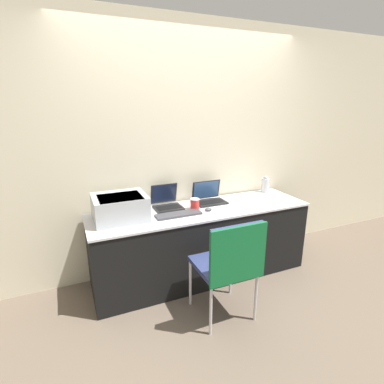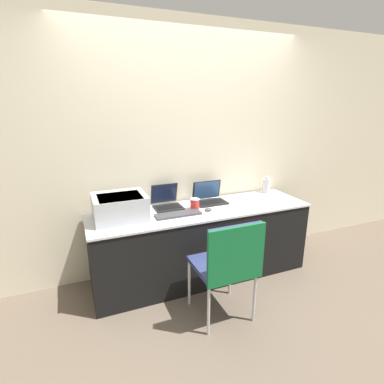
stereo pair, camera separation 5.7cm
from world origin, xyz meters
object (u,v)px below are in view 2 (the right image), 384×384
(printer, at_px, (120,206))
(metal_pitcher, at_px, (267,185))
(external_keyboard, at_px, (178,214))
(laptop_left, at_px, (167,202))
(mouse, at_px, (208,210))
(chair, at_px, (229,260))
(laptop_right, at_px, (210,198))
(coffee_cup, at_px, (195,204))

(printer, height_order, metal_pitcher, printer)
(external_keyboard, xyz_separation_m, metal_pitcher, (1.23, 0.31, 0.08))
(laptop_left, bearing_deg, mouse, -38.01)
(mouse, xyz_separation_m, chair, (-0.13, -0.66, -0.19))
(printer, distance_m, laptop_right, 0.98)
(external_keyboard, bearing_deg, mouse, -0.65)
(coffee_cup, height_order, metal_pitcher, metal_pitcher)
(external_keyboard, distance_m, mouse, 0.32)
(coffee_cup, height_order, mouse, coffee_cup)
(printer, distance_m, metal_pitcher, 1.76)
(laptop_right, bearing_deg, metal_pitcher, 4.87)
(printer, bearing_deg, metal_pitcher, 6.03)
(external_keyboard, relative_size, chair, 0.48)
(mouse, height_order, metal_pitcher, metal_pitcher)
(printer, relative_size, chair, 0.52)
(printer, xyz_separation_m, coffee_cup, (0.74, -0.03, -0.07))
(metal_pitcher, height_order, chair, metal_pitcher)
(laptop_left, distance_m, external_keyboard, 0.27)
(laptop_right, bearing_deg, printer, -173.04)
(metal_pitcher, bearing_deg, coffee_cup, -168.24)
(laptop_right, relative_size, metal_pitcher, 1.58)
(laptop_left, xyz_separation_m, laptop_right, (0.47, -0.03, -0.00))
(laptop_right, height_order, chair, laptop_right)
(laptop_right, height_order, metal_pitcher, laptop_right)
(printer, relative_size, laptop_right, 1.47)
(laptop_left, distance_m, metal_pitcher, 1.25)
(laptop_left, relative_size, mouse, 3.81)
(mouse, xyz_separation_m, metal_pitcher, (0.91, 0.31, 0.08))
(printer, relative_size, coffee_cup, 4.26)
(laptop_left, bearing_deg, laptop_right, -3.03)
(laptop_left, height_order, coffee_cup, laptop_left)
(printer, bearing_deg, external_keyboard, -13.01)
(metal_pitcher, bearing_deg, printer, -173.97)
(laptop_left, height_order, chair, laptop_left)
(laptop_right, bearing_deg, chair, -105.87)
(metal_pitcher, xyz_separation_m, chair, (-1.04, -0.97, -0.27))
(laptop_left, height_order, mouse, laptop_left)
(coffee_cup, relative_size, chair, 0.12)
(laptop_left, relative_size, coffee_cup, 2.52)
(laptop_right, distance_m, coffee_cup, 0.27)
(external_keyboard, distance_m, coffee_cup, 0.24)
(laptop_right, xyz_separation_m, coffee_cup, (-0.23, -0.14, 0.01))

